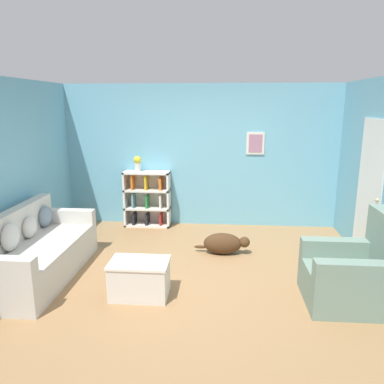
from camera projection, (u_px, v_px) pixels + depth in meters
ground_plane at (190, 274)px, 5.04m from camera, size 14.00×14.00×0.00m
wall_back at (200, 156)px, 6.93m from camera, size 5.60×0.13×2.60m
couch at (35, 253)px, 4.91m from camera, size 0.86×2.00×0.89m
bookshelf at (147, 199)px, 6.98m from camera, size 0.85×0.32×1.03m
recliner_chair at (356, 274)px, 4.25m from camera, size 0.96×0.85×1.07m
coffee_table at (140, 278)px, 4.43m from camera, size 0.70×0.46×0.44m
dog at (224, 243)px, 5.71m from camera, size 0.85×0.29×0.33m
vase at (137, 163)px, 6.82m from camera, size 0.14×0.14×0.29m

